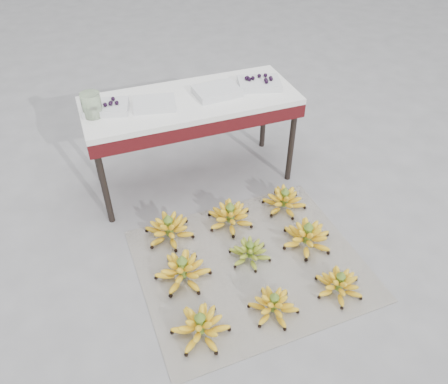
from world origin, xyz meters
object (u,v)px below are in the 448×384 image
object	(u,v)px
bunch_front_center	(274,305)
bunch_back_left	(169,229)
bunch_mid_center	(250,252)
tray_far_right	(259,83)
bunch_mid_left	(183,270)
tray_far_left	(106,107)
bunch_back_center	(230,216)
bunch_back_right	(284,200)
glass_jar	(92,105)
tray_right	(217,91)
vendor_table	(191,108)
bunch_front_left	(200,326)
newspaper_mat	(250,264)
bunch_front_right	(339,284)
bunch_mid_right	(307,236)
tray_left	(154,104)

from	to	relation	value
bunch_front_center	bunch_back_left	world-z (taller)	bunch_back_left
bunch_mid_center	tray_far_right	distance (m)	1.10
bunch_mid_left	tray_far_left	distance (m)	1.06
bunch_mid_left	bunch_back_center	bearing A→B (deg)	62.46
bunch_back_right	glass_jar	bearing A→B (deg)	142.02
bunch_back_center	tray_far_left	world-z (taller)	tray_far_left
tray_far_right	tray_right	bearing A→B (deg)	-178.75
bunch_front_center	tray_far_left	world-z (taller)	tray_far_left
bunch_mid_center	bunch_back_left	xyz separation A→B (m)	(-0.39, 0.33, 0.01)
vendor_table	bunch_back_left	bearing A→B (deg)	-122.61
bunch_front_center	tray_far_right	size ratio (longest dim) A/B	0.98
bunch_mid_center	tray_far_left	distance (m)	1.20
bunch_front_left	glass_jar	world-z (taller)	glass_jar
tray_right	tray_far_left	bearing A→B (deg)	176.64
bunch_front_left	tray_right	distance (m)	1.43
bunch_back_right	bunch_back_left	bearing A→B (deg)	166.64
bunch_mid_center	tray_far_right	size ratio (longest dim) A/B	0.84
newspaper_mat	bunch_front_center	size ratio (longest dim) A/B	4.12
bunch_back_left	bunch_back_right	xyz separation A→B (m)	(0.78, -0.00, -0.00)
bunch_front_right	bunch_back_center	world-z (taller)	bunch_back_center
bunch_front_center	bunch_mid_right	distance (m)	0.54
bunch_back_right	glass_jar	world-z (taller)	glass_jar
bunch_front_right	tray_left	world-z (taller)	tray_left
bunch_back_center	tray_left	size ratio (longest dim) A/B	1.27
newspaper_mat	bunch_back_center	world-z (taller)	bunch_back_center
bunch_back_left	bunch_back_center	bearing A→B (deg)	-18.57
newspaper_mat	tray_right	world-z (taller)	tray_right
bunch_mid_left	bunch_back_right	bearing A→B (deg)	47.05
glass_jar	bunch_mid_center	bearing A→B (deg)	-50.80
bunch_front_left	bunch_back_left	bearing A→B (deg)	112.00
vendor_table	tray_left	size ratio (longest dim) A/B	4.81
vendor_table	bunch_back_right	bearing A→B (deg)	-47.36
bunch_front_right	tray_left	bearing A→B (deg)	114.80
bunch_back_center	bunch_back_right	xyz separation A→B (m)	(0.39, 0.02, -0.00)
bunch_mid_right	bunch_back_right	xyz separation A→B (m)	(0.02, 0.35, -0.00)
bunch_front_right	tray_right	size ratio (longest dim) A/B	0.96
bunch_back_left	bunch_back_right	size ratio (longest dim) A/B	1.10
bunch_mid_left	tray_far_left	bearing A→B (deg)	125.92
bunch_mid_center	tray_right	distance (m)	1.02
vendor_table	tray_right	bearing A→B (deg)	-5.04
tray_right	tray_far_right	xyz separation A→B (m)	(0.29, 0.01, 0.00)
newspaper_mat	bunch_mid_right	xyz separation A→B (m)	(0.38, 0.03, 0.07)
glass_jar	tray_right	bearing A→B (deg)	-0.35
bunch_back_left	tray_left	xyz separation A→B (m)	(0.08, 0.47, 0.60)
bunch_mid_right	tray_far_left	xyz separation A→B (m)	(-0.95, 0.87, 0.60)
bunch_mid_center	vendor_table	world-z (taller)	vendor_table
newspaper_mat	bunch_front_right	xyz separation A→B (m)	(0.37, -0.34, 0.06)
bunch_front_center	bunch_front_right	world-z (taller)	same
bunch_front_center	tray_right	xyz separation A→B (m)	(0.12, 1.19, 0.61)
tray_left	glass_jar	bearing A→B (deg)	176.96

